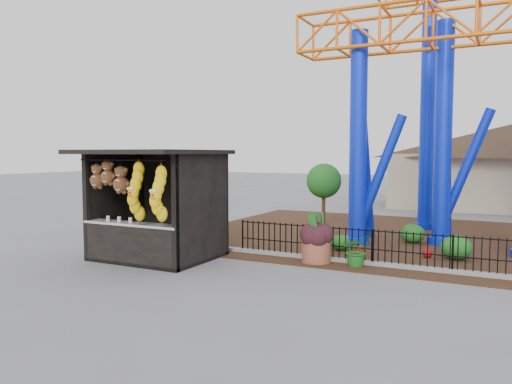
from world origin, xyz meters
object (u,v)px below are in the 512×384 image
at_px(roller_coaster, 485,50).
at_px(terracotta_planter, 316,251).
at_px(prize_booth, 152,207).
at_px(potted_plant, 357,250).

distance_m(roller_coaster, terracotta_planter, 9.09).
bearing_deg(terracotta_planter, roller_coaster, 55.33).
xyz_separation_m(prize_booth, roller_coaster, (8.09, 7.32, 4.92)).
height_order(roller_coaster, terracotta_planter, roller_coaster).
xyz_separation_m(prize_booth, terracotta_planter, (4.27, 1.80, -1.19)).
height_order(roller_coaster, potted_plant, roller_coaster).
bearing_deg(terracotta_planter, potted_plant, 0.00).
bearing_deg(prize_booth, potted_plant, 18.32).
distance_m(terracotta_planter, potted_plant, 1.16).
distance_m(prize_booth, roller_coaster, 11.97).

